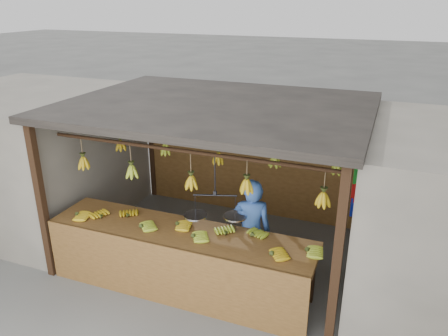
% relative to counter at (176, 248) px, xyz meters
% --- Properties ---
extents(ground, '(80.00, 80.00, 0.00)m').
position_rel_counter_xyz_m(ground, '(0.08, 1.23, -0.72)').
color(ground, '#5B5B57').
extents(stall, '(4.30, 3.30, 2.40)m').
position_rel_counter_xyz_m(stall, '(0.08, 1.56, 1.26)').
color(stall, black).
rests_on(stall, ground).
extents(neighbor_left, '(3.00, 3.00, 2.30)m').
position_rel_counter_xyz_m(neighbor_left, '(-3.52, 1.23, 0.43)').
color(neighbor_left, slate).
rests_on(neighbor_left, ground).
extents(counter, '(3.66, 0.83, 0.96)m').
position_rel_counter_xyz_m(counter, '(0.00, 0.00, 0.00)').
color(counter, brown).
rests_on(counter, ground).
extents(hanging_bananas, '(3.64, 2.22, 0.39)m').
position_rel_counter_xyz_m(hanging_bananas, '(0.09, 1.23, 0.91)').
color(hanging_bananas, '#B79213').
rests_on(hanging_bananas, ground).
extents(balance_scale, '(0.79, 0.46, 0.85)m').
position_rel_counter_xyz_m(balance_scale, '(0.47, 0.23, 0.49)').
color(balance_scale, black).
rests_on(balance_scale, ground).
extents(vendor, '(0.67, 0.56, 1.57)m').
position_rel_counter_xyz_m(vendor, '(0.82, 0.63, 0.07)').
color(vendor, '#3359A5').
rests_on(vendor, ground).
extents(bag_bundles, '(0.08, 0.26, 1.29)m').
position_rel_counter_xyz_m(bag_bundles, '(2.02, 2.58, 0.27)').
color(bag_bundles, yellow).
rests_on(bag_bundles, ground).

